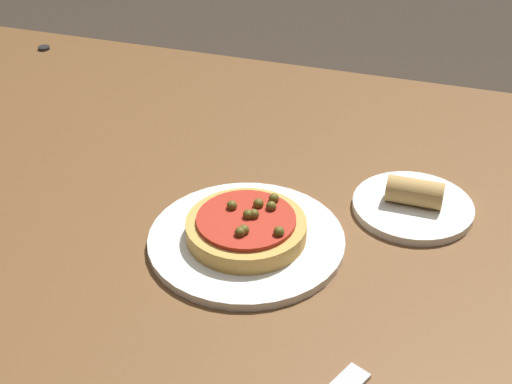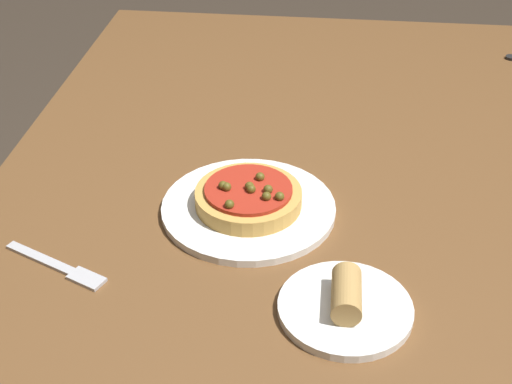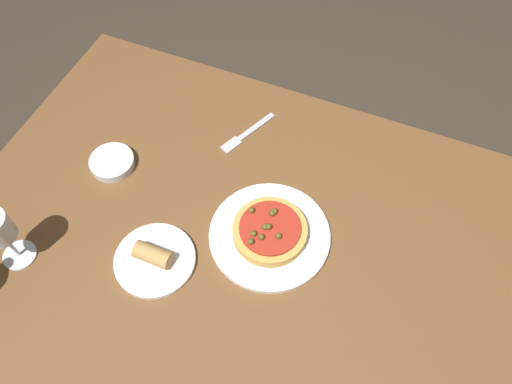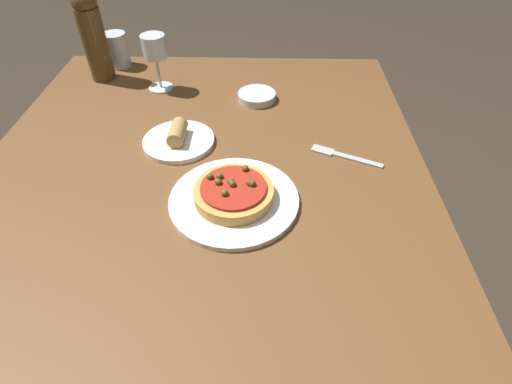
{
  "view_description": "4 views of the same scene",
  "coord_description": "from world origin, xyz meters",
  "views": [
    {
      "loc": [
        0.31,
        -0.79,
        1.33
      ],
      "look_at": [
        0.07,
        -0.05,
        0.81
      ],
      "focal_mm": 50.0,
      "sensor_mm": 36.0,
      "label": 1
    },
    {
      "loc": [
        0.93,
        0.03,
        1.38
      ],
      "look_at": [
        0.1,
        -0.06,
        0.8
      ],
      "focal_mm": 50.0,
      "sensor_mm": 36.0,
      "label": 2
    },
    {
      "loc": [
        -0.1,
        0.4,
        1.71
      ],
      "look_at": [
        0.11,
        -0.13,
        0.83
      ],
      "focal_mm": 35.0,
      "sensor_mm": 36.0,
      "label": 3
    },
    {
      "loc": [
        -0.52,
        -0.14,
        1.31
      ],
      "look_at": [
        0.06,
        -0.12,
        0.78
      ],
      "focal_mm": 28.0,
      "sensor_mm": 36.0,
      "label": 4
    }
  ],
  "objects": [
    {
      "name": "dining_table",
      "position": [
        0.0,
        0.0,
        0.67
      ],
      "size": [
        1.51,
        1.01,
        0.74
      ],
      "color": "brown",
      "rests_on": "ground_plane"
    },
    {
      "name": "fork",
      "position": [
        0.22,
        -0.32,
        0.74
      ],
      "size": [
        0.09,
        0.16,
        0.0
      ],
      "rotation": [
        0.0,
        0.0,
        1.15
      ],
      "color": "#B7B7BC",
      "rests_on": "dining_table"
    },
    {
      "name": "side_plate",
      "position": [
        0.26,
        0.07,
        0.75
      ],
      "size": [
        0.17,
        0.17,
        0.05
      ],
      "color": "white",
      "rests_on": "dining_table"
    },
    {
      "name": "pizza",
      "position": [
        0.06,
        -0.08,
        0.77
      ],
      "size": [
        0.16,
        0.16,
        0.04
      ],
      "color": "gold",
      "rests_on": "dinner_plate"
    },
    {
      "name": "dinner_plate",
      "position": [
        0.06,
        -0.08,
        0.75
      ],
      "size": [
        0.26,
        0.26,
        0.01
      ],
      "color": "white",
      "rests_on": "dining_table"
    },
    {
      "name": "ground_plane",
      "position": [
        0.0,
        0.0,
        0.0
      ],
      "size": [
        14.0,
        14.0,
        0.0
      ],
      "primitive_type": "plane",
      "color": "#382D23"
    },
    {
      "name": "side_bowl",
      "position": [
        0.48,
        -0.11,
        0.75
      ],
      "size": [
        0.11,
        0.11,
        0.02
      ],
      "color": "silver",
      "rests_on": "dining_table"
    }
  ]
}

